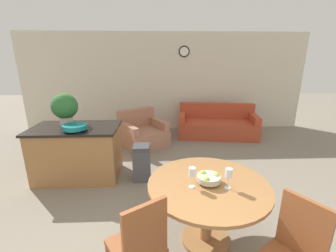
# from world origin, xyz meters

# --- Properties ---
(wall_back) EXTENTS (8.00, 0.09, 2.70)m
(wall_back) POSITION_xyz_m (0.00, 5.41, 1.35)
(wall_back) COLOR beige
(wall_back) RESTS_ON ground_plane
(dining_table) EXTENTS (1.29, 1.29, 0.74)m
(dining_table) POSITION_xyz_m (0.35, 1.01, 0.57)
(dining_table) COLOR #9E6B3D
(dining_table) RESTS_ON ground_plane
(dining_chair_near_left) EXTENTS (0.58, 0.58, 0.96)m
(dining_chair_near_left) POSITION_xyz_m (-0.34, 0.47, 0.51)
(dining_chair_near_left) COLOR brown
(dining_chair_near_left) RESTS_ON ground_plane
(dining_chair_near_right) EXTENTS (0.58, 0.58, 0.96)m
(dining_chair_near_right) POSITION_xyz_m (0.89, 0.32, 0.51)
(dining_chair_near_right) COLOR brown
(dining_chair_near_right) RESTS_ON ground_plane
(fruit_bowl) EXTENTS (0.25, 0.25, 0.11)m
(fruit_bowl) POSITION_xyz_m (0.35, 1.01, 0.80)
(fruit_bowl) COLOR #B7B29E
(fruit_bowl) RESTS_ON dining_table
(wine_glass_left) EXTENTS (0.07, 0.07, 0.22)m
(wine_glass_left) POSITION_xyz_m (0.16, 0.94, 0.90)
(wine_glass_left) COLOR silver
(wine_glass_left) RESTS_ON dining_table
(wine_glass_right) EXTENTS (0.07, 0.07, 0.22)m
(wine_glass_right) POSITION_xyz_m (0.52, 0.90, 0.90)
(wine_glass_right) COLOR silver
(wine_glass_right) RESTS_ON dining_table
(kitchen_island) EXTENTS (1.42, 0.84, 0.91)m
(kitchen_island) POSITION_xyz_m (-1.56, 2.55, 0.46)
(kitchen_island) COLOR #9E6B3D
(kitchen_island) RESTS_ON ground_plane
(teal_bowl) EXTENTS (0.37, 0.37, 0.10)m
(teal_bowl) POSITION_xyz_m (-1.48, 2.36, 0.97)
(teal_bowl) COLOR #147A7F
(teal_bowl) RESTS_ON kitchen_island
(potted_plant) EXTENTS (0.43, 0.43, 0.53)m
(potted_plant) POSITION_xyz_m (-1.75, 2.72, 1.21)
(potted_plant) COLOR beige
(potted_plant) RESTS_ON kitchen_island
(trash_bin) EXTENTS (0.28, 0.30, 0.62)m
(trash_bin) POSITION_xyz_m (-0.46, 2.42, 0.31)
(trash_bin) COLOR #47474C
(trash_bin) RESTS_ON ground_plane
(couch) EXTENTS (2.13, 1.16, 0.83)m
(couch) POSITION_xyz_m (1.38, 4.64, 0.29)
(couch) COLOR #B24228
(couch) RESTS_ON ground_plane
(armchair) EXTENTS (1.27, 1.28, 0.83)m
(armchair) POSITION_xyz_m (-0.56, 4.01, 0.28)
(armchair) COLOR #A87056
(armchair) RESTS_ON ground_plane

